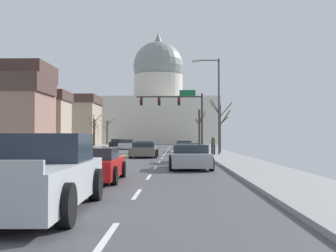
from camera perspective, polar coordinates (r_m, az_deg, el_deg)
ground at (r=36.61m, az=-6.10°, el=-3.92°), size 20.00×180.00×0.20m
signal_gantry at (r=51.30m, az=1.38°, el=2.58°), size 7.91×0.41×7.02m
street_lamp_right at (r=37.16m, az=6.23°, el=3.74°), size 2.36×0.24×8.15m
capitol_building at (r=107.70m, az=-1.30°, el=2.49°), size 28.95×20.99×27.71m
sedan_near_00 at (r=47.31m, az=2.12°, el=-2.72°), size 1.99×4.54×1.19m
sedan_near_01 at (r=41.42m, az=-3.05°, el=-2.89°), size 2.03×4.59×1.21m
sedan_near_02 at (r=34.18m, az=-3.16°, el=-3.18°), size 2.11×4.26×1.19m
sedan_near_03 at (r=27.39m, az=2.67°, el=-3.60°), size 2.09×4.47×1.22m
sedan_near_04 at (r=21.89m, az=2.91°, el=-4.12°), size 2.19×4.43×1.22m
sedan_near_05 at (r=16.10m, az=-9.65°, el=-5.08°), size 2.07×4.57×1.22m
pickup_truck_near_06 at (r=9.91m, az=-16.52°, el=-6.32°), size 2.34×5.65×1.68m
sedan_oncoming_00 at (r=57.16m, az=-5.39°, el=-2.45°), size 2.08×4.56×1.29m
sedan_oncoming_01 at (r=70.10m, az=-6.70°, el=-2.26°), size 2.17×4.49×1.29m
flank_building_01 at (r=84.70m, az=-13.47°, el=0.70°), size 13.13×10.26×9.37m
flank_building_02 at (r=68.73m, az=-17.82°, el=0.86°), size 11.96×6.76×8.50m
bare_tree_00 at (r=41.11m, az=6.84°, el=-0.03°), size 2.11×1.72×5.00m
bare_tree_01 at (r=84.98m, az=-7.99°, el=-0.75°), size 2.89×2.86×5.16m
bare_tree_02 at (r=72.08m, az=4.16°, el=-0.08°), size 1.75×1.67×6.01m
bare_tree_03 at (r=72.31m, az=-9.67°, el=-0.66°), size 2.15×2.15×5.22m
pedestrian_00 at (r=36.51m, az=5.96°, el=-2.36°), size 0.35×0.34×1.60m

